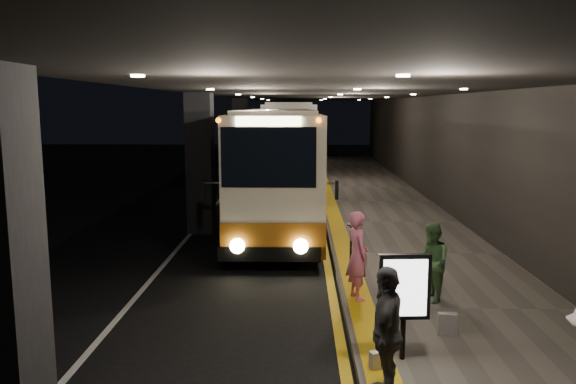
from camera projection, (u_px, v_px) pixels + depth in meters
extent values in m
plane|color=black|center=(234.00, 267.00, 14.00)|extent=(90.00, 90.00, 0.00)
cube|color=silver|center=(198.00, 225.00, 18.98)|extent=(0.12, 50.00, 0.01)
cube|color=gold|center=(321.00, 225.00, 18.89)|extent=(0.18, 50.00, 0.01)
cube|color=#514C44|center=(392.00, 224.00, 18.82)|extent=(4.50, 50.00, 0.15)
cube|color=gold|center=(336.00, 221.00, 18.85)|extent=(0.50, 50.00, 0.01)
cube|color=black|center=(464.00, 137.00, 18.33)|extent=(0.10, 50.00, 6.00)
cube|color=black|center=(200.00, 163.00, 17.65)|extent=(0.80, 0.80, 4.40)
cube|color=black|center=(241.00, 140.00, 29.51)|extent=(0.80, 0.80, 4.40)
cube|color=black|center=(327.00, 87.00, 18.19)|extent=(9.00, 50.00, 0.40)
cube|color=beige|center=(279.00, 163.00, 18.83)|extent=(2.66, 11.93, 3.37)
cube|color=#935D15|center=(279.00, 200.00, 19.01)|extent=(2.68, 11.95, 0.89)
cube|color=black|center=(269.00, 157.00, 12.81)|extent=(2.18, 0.09, 1.39)
cube|color=black|center=(269.00, 253.00, 13.23)|extent=(2.43, 0.29, 0.35)
cylinder|color=black|center=(233.00, 235.00, 15.37)|extent=(0.28, 0.99, 0.99)
cylinder|color=black|center=(314.00, 235.00, 15.32)|extent=(0.28, 0.99, 0.99)
cylinder|color=black|center=(255.00, 192.00, 23.01)|extent=(0.28, 0.99, 0.99)
cylinder|color=black|center=(310.00, 192.00, 22.96)|extent=(0.28, 0.99, 0.99)
sphere|color=#FFEAA5|center=(237.00, 246.00, 13.13)|extent=(0.36, 0.36, 0.36)
sphere|color=#FFEAA5|center=(301.00, 246.00, 13.10)|extent=(0.36, 0.36, 0.36)
cube|color=#FFF2BF|center=(268.00, 121.00, 12.67)|extent=(1.49, 0.07, 0.22)
cube|color=beige|center=(286.00, 136.00, 32.91)|extent=(3.22, 12.90, 3.63)
cube|color=#935D15|center=(286.00, 159.00, 33.11)|extent=(3.24, 12.92, 0.96)
cube|color=black|center=(283.00, 126.00, 26.44)|extent=(2.35, 0.16, 1.49)
cube|color=black|center=(283.00, 178.00, 26.89)|extent=(2.62, 0.36, 0.37)
cylinder|color=black|center=(261.00, 173.00, 29.19)|extent=(0.30, 1.07, 1.07)
cylinder|color=black|center=(308.00, 173.00, 29.14)|extent=(0.30, 1.07, 1.07)
cylinder|color=black|center=(270.00, 158.00, 37.41)|extent=(0.30, 1.07, 1.07)
cylinder|color=black|center=(306.00, 158.00, 37.35)|extent=(0.30, 1.07, 1.07)
cube|color=beige|center=(294.00, 128.00, 46.63)|extent=(3.44, 12.74, 3.57)
cube|color=#935D15|center=(294.00, 143.00, 46.83)|extent=(3.46, 12.76, 0.94)
cube|color=black|center=(293.00, 120.00, 40.26)|extent=(2.31, 0.21, 1.47)
cube|color=black|center=(293.00, 153.00, 40.71)|extent=(2.58, 0.42, 0.37)
cylinder|color=black|center=(278.00, 152.00, 42.98)|extent=(0.29, 1.05, 1.05)
cylinder|color=black|center=(309.00, 152.00, 42.92)|extent=(0.29, 1.05, 1.05)
cylinder|color=black|center=(281.00, 144.00, 51.06)|extent=(0.29, 1.05, 1.05)
cylinder|color=black|center=(308.00, 145.00, 51.01)|extent=(0.29, 1.05, 1.05)
imported|color=#D96587|center=(358.00, 256.00, 11.14)|extent=(0.59, 0.75, 1.79)
imported|color=#3E6839|center=(432.00, 262.00, 11.05)|extent=(0.59, 0.83, 1.57)
imported|color=#54555A|center=(387.00, 333.00, 7.34)|extent=(0.82, 1.17, 1.80)
cube|color=black|center=(447.00, 324.00, 9.47)|extent=(0.33, 0.16, 0.38)
cube|color=beige|center=(377.00, 360.00, 8.25)|extent=(0.25, 0.20, 0.27)
cylinder|color=black|center=(403.00, 339.00, 8.55)|extent=(0.08, 0.08, 0.64)
cube|color=black|center=(404.00, 287.00, 8.43)|extent=(0.78, 0.14, 1.01)
cube|color=white|center=(405.00, 288.00, 8.37)|extent=(0.66, 0.06, 0.87)
cylinder|color=black|center=(351.00, 250.00, 12.85)|extent=(0.05, 0.05, 1.16)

